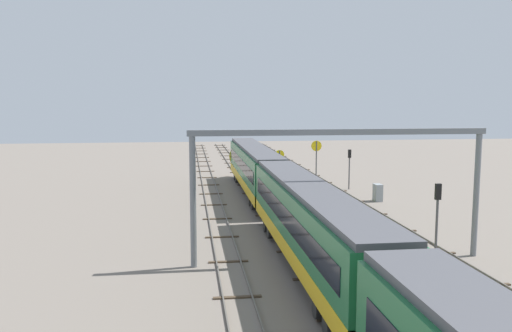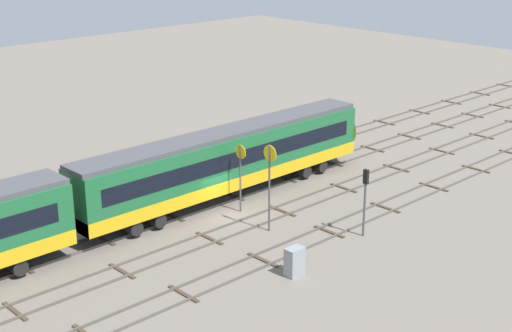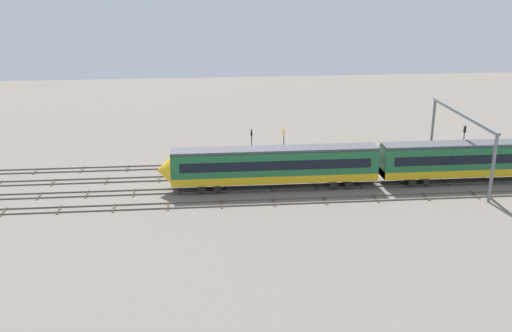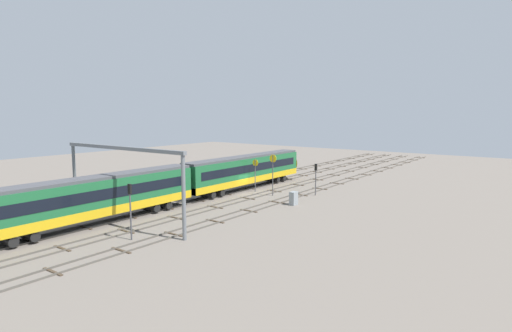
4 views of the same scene
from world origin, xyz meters
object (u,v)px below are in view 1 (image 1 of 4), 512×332
Objects in this scene: overhead_gantry at (340,162)px; speed_sign_mid_trackside at (316,159)px; speed_sign_near_foreground at (280,166)px; relay_cabinet at (378,193)px; signal_light_trackside_departure at (437,215)px; signal_light_trackside_approach at (349,163)px; train at (307,223)px.

overhead_gantry is 21.73m from speed_sign_mid_trackside.
speed_sign_mid_trackside reaches higher than speed_sign_near_foreground.
overhead_gantry is at bearing 153.18° from relay_cabinet.
speed_sign_mid_trackside is at bearing -10.17° from overhead_gantry.
signal_light_trackside_departure reaches higher than speed_sign_near_foreground.
speed_sign_mid_trackside is at bearing 58.36° from relay_cabinet.
signal_light_trackside_approach is at bearing -18.62° from overhead_gantry.
speed_sign_mid_trackside reaches higher than train.
signal_light_trackside_departure is 3.08× the size of relay_cabinet.
relay_cabinet is (-3.26, -5.29, -2.92)m from speed_sign_mid_trackside.
relay_cabinet is at bearing -30.69° from train.
speed_sign_near_foreground is at bearing 76.83° from speed_sign_mid_trackside.
speed_sign_near_foreground is 0.92× the size of signal_light_trackside_departure.
train reaches higher than speed_sign_near_foreground.
signal_light_trackside_approach is (24.93, -8.40, -3.20)m from overhead_gantry.
signal_light_trackside_departure is (-24.86, -4.56, 0.22)m from speed_sign_near_foreground.
speed_sign_near_foreground is at bearing 109.09° from signal_light_trackside_approach.
train is 13.35× the size of speed_sign_mid_trackside.
train reaches higher than relay_cabinet.
speed_sign_mid_trackside is (21.27, -3.82, -2.31)m from overhead_gantry.
overhead_gantry is 10.89× the size of relay_cabinet.
signal_light_trackside_departure is at bearing 168.29° from relay_cabinet.
signal_light_trackside_approach is 0.85× the size of signal_light_trackside_departure.
train is at bearing 157.79° from signal_light_trackside_approach.
signal_light_trackside_approach is at bearing -7.41° from signal_light_trackside_departure.
train is 28.09m from signal_light_trackside_approach.
overhead_gantry reaches higher than relay_cabinet.
speed_sign_mid_trackside is 3.41× the size of relay_cabinet.
relay_cabinet is (20.77, -4.31, -2.47)m from signal_light_trackside_departure.
train is at bearing 115.74° from overhead_gantry.
overhead_gantry is 22.31m from speed_sign_near_foreground.
overhead_gantry is at bearing 161.38° from signal_light_trackside_approach.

